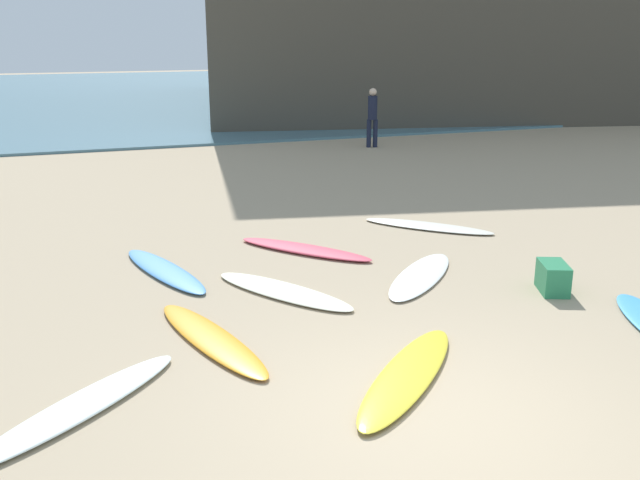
{
  "coord_description": "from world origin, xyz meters",
  "views": [
    {
      "loc": [
        -2.87,
        -5.21,
        3.46
      ],
      "look_at": [
        0.68,
        4.83,
        0.3
      ],
      "focal_mm": 39.86,
      "sensor_mm": 36.0,
      "label": 1
    }
  ],
  "objects_px": {
    "surfboard_3": "(81,406)",
    "surfboard_6": "(428,226)",
    "surfboard_0": "(164,270)",
    "beach_cooler": "(553,278)",
    "beachgoer_mid": "(372,114)",
    "surfboard_2": "(407,375)",
    "surfboard_4": "(283,291)",
    "surfboard_5": "(211,338)",
    "surfboard_7": "(305,249)",
    "surfboard_1": "(421,276)"
  },
  "relations": [
    {
      "from": "surfboard_0",
      "to": "surfboard_2",
      "type": "distance_m",
      "value": 4.63
    },
    {
      "from": "surfboard_5",
      "to": "surfboard_7",
      "type": "bearing_deg",
      "value": -141.0
    },
    {
      "from": "surfboard_4",
      "to": "surfboard_6",
      "type": "height_order",
      "value": "surfboard_4"
    },
    {
      "from": "surfboard_5",
      "to": "surfboard_7",
      "type": "height_order",
      "value": "surfboard_7"
    },
    {
      "from": "surfboard_2",
      "to": "surfboard_7",
      "type": "distance_m",
      "value": 4.52
    },
    {
      "from": "surfboard_3",
      "to": "surfboard_6",
      "type": "bearing_deg",
      "value": -93.15
    },
    {
      "from": "surfboard_2",
      "to": "surfboard_6",
      "type": "distance_m",
      "value": 5.92
    },
    {
      "from": "surfboard_5",
      "to": "beach_cooler",
      "type": "relative_size",
      "value": 4.27
    },
    {
      "from": "surfboard_3",
      "to": "surfboard_1",
      "type": "bearing_deg",
      "value": -104.74
    },
    {
      "from": "surfboard_0",
      "to": "surfboard_7",
      "type": "bearing_deg",
      "value": 170.68
    },
    {
      "from": "surfboard_3",
      "to": "surfboard_4",
      "type": "bearing_deg",
      "value": -89.47
    },
    {
      "from": "surfboard_6",
      "to": "beach_cooler",
      "type": "height_order",
      "value": "beach_cooler"
    },
    {
      "from": "surfboard_6",
      "to": "surfboard_0",
      "type": "bearing_deg",
      "value": -34.31
    },
    {
      "from": "surfboard_3",
      "to": "surfboard_5",
      "type": "bearing_deg",
      "value": -92.94
    },
    {
      "from": "surfboard_2",
      "to": "surfboard_4",
      "type": "height_order",
      "value": "surfboard_2"
    },
    {
      "from": "surfboard_4",
      "to": "surfboard_5",
      "type": "xyz_separation_m",
      "value": [
        -1.23,
        -1.22,
        0.0
      ]
    },
    {
      "from": "surfboard_2",
      "to": "beach_cooler",
      "type": "distance_m",
      "value": 3.42
    },
    {
      "from": "surfboard_2",
      "to": "surfboard_5",
      "type": "relative_size",
      "value": 0.99
    },
    {
      "from": "surfboard_3",
      "to": "surfboard_7",
      "type": "height_order",
      "value": "same"
    },
    {
      "from": "surfboard_6",
      "to": "surfboard_2",
      "type": "bearing_deg",
      "value": 15.09
    },
    {
      "from": "surfboard_1",
      "to": "surfboard_5",
      "type": "distance_m",
      "value": 3.5
    },
    {
      "from": "surfboard_3",
      "to": "surfboard_5",
      "type": "distance_m",
      "value": 1.85
    },
    {
      "from": "surfboard_3",
      "to": "beachgoer_mid",
      "type": "xyz_separation_m",
      "value": [
        8.88,
        13.53,
        0.96
      ]
    },
    {
      "from": "surfboard_1",
      "to": "surfboard_3",
      "type": "height_order",
      "value": "surfboard_3"
    },
    {
      "from": "beachgoer_mid",
      "to": "surfboard_7",
      "type": "bearing_deg",
      "value": -105.84
    },
    {
      "from": "surfboard_0",
      "to": "surfboard_3",
      "type": "distance_m",
      "value": 3.96
    },
    {
      "from": "surfboard_5",
      "to": "surfboard_6",
      "type": "distance_m",
      "value": 5.88
    },
    {
      "from": "beach_cooler",
      "to": "surfboard_7",
      "type": "bearing_deg",
      "value": 132.5
    },
    {
      "from": "surfboard_0",
      "to": "surfboard_3",
      "type": "height_order",
      "value": "surfboard_3"
    },
    {
      "from": "surfboard_4",
      "to": "beach_cooler",
      "type": "distance_m",
      "value": 3.7
    },
    {
      "from": "surfboard_7",
      "to": "beach_cooler",
      "type": "distance_m",
      "value": 3.9
    },
    {
      "from": "beachgoer_mid",
      "to": "surfboard_0",
      "type": "bearing_deg",
      "value": -114.45
    },
    {
      "from": "surfboard_2",
      "to": "surfboard_4",
      "type": "distance_m",
      "value": 2.85
    },
    {
      "from": "surfboard_1",
      "to": "beachgoer_mid",
      "type": "relative_size",
      "value": 1.28
    },
    {
      "from": "surfboard_7",
      "to": "beachgoer_mid",
      "type": "relative_size",
      "value": 1.36
    },
    {
      "from": "surfboard_3",
      "to": "beachgoer_mid",
      "type": "relative_size",
      "value": 1.4
    },
    {
      "from": "surfboard_5",
      "to": "surfboard_0",
      "type": "bearing_deg",
      "value": -101.24
    },
    {
      "from": "beachgoer_mid",
      "to": "beach_cooler",
      "type": "relative_size",
      "value": 3.05
    },
    {
      "from": "surfboard_4",
      "to": "beachgoer_mid",
      "type": "height_order",
      "value": "beachgoer_mid"
    },
    {
      "from": "surfboard_2",
      "to": "surfboard_4",
      "type": "relative_size",
      "value": 1.06
    },
    {
      "from": "surfboard_1",
      "to": "surfboard_4",
      "type": "xyz_separation_m",
      "value": [
        -2.07,
        0.05,
        0.0
      ]
    },
    {
      "from": "surfboard_4",
      "to": "surfboard_3",
      "type": "bearing_deg",
      "value": 8.52
    },
    {
      "from": "surfboard_0",
      "to": "surfboard_7",
      "type": "distance_m",
      "value": 2.31
    },
    {
      "from": "surfboard_0",
      "to": "surfboard_5",
      "type": "bearing_deg",
      "value": 77.27
    },
    {
      "from": "surfboard_3",
      "to": "beach_cooler",
      "type": "bearing_deg",
      "value": -119.72
    },
    {
      "from": "surfboard_1",
      "to": "surfboard_5",
      "type": "relative_size",
      "value": 0.91
    },
    {
      "from": "surfboard_4",
      "to": "surfboard_2",
      "type": "bearing_deg",
      "value": 67.74
    },
    {
      "from": "surfboard_2",
      "to": "surfboard_6",
      "type": "bearing_deg",
      "value": 104.65
    },
    {
      "from": "surfboard_4",
      "to": "surfboard_0",
      "type": "bearing_deg",
      "value": -77.23
    },
    {
      "from": "surfboard_6",
      "to": "beachgoer_mid",
      "type": "xyz_separation_m",
      "value": [
        2.73,
        8.85,
        0.97
      ]
    }
  ]
}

